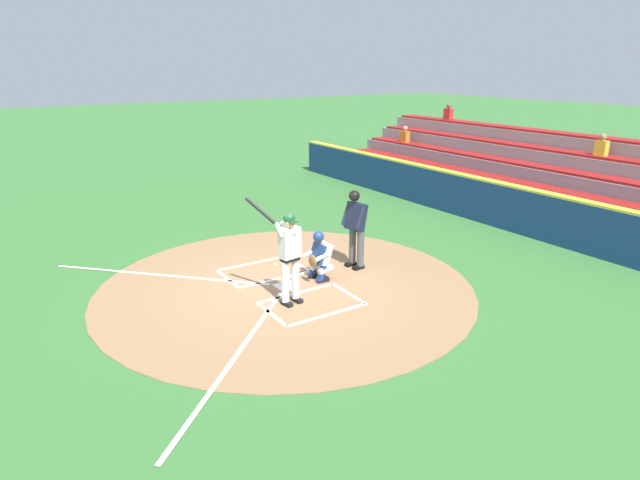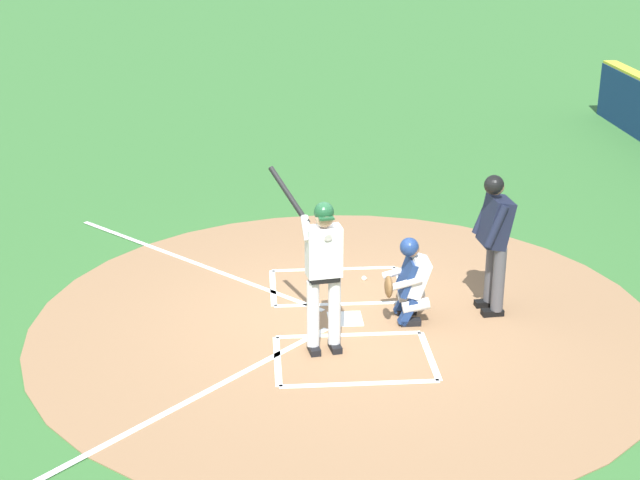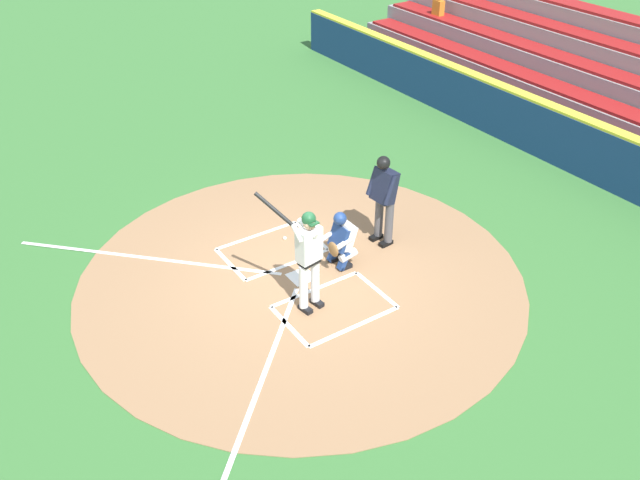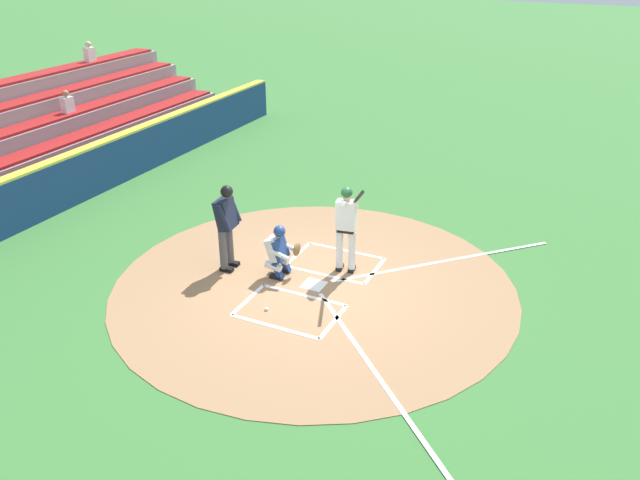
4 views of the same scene
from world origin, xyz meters
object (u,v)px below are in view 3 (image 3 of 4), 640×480
Objects in this scene: catcher at (341,238)px; plate_umpire at (384,194)px; batter at (308,254)px; baseball at (285,238)px.

catcher is 0.61× the size of plate_umpire.
batter is at bearing 121.82° from catcher.
catcher reaches higher than baseball.
batter is at bearing 159.88° from baseball.
batter is 1.45m from catcher.
batter reaches higher than plate_umpire.
baseball is at bearing 17.57° from catcher.
catcher is 1.48m from baseball.
catcher is 1.22m from plate_umpire.
catcher is at bearing -162.43° from baseball.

